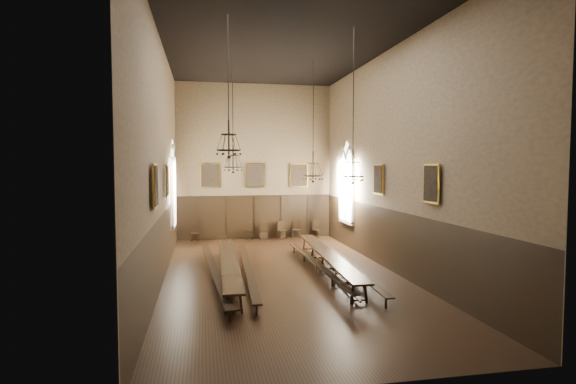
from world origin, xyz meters
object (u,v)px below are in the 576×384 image
object	(u,v)px
chair_6	(296,233)
chair_7	(316,233)
table_right	(328,262)
chair_4	(264,235)
chandelier_front_right	(353,165)
chair_5	(282,234)
chandelier_back_left	(233,159)
table_left	(229,269)
chair_0	(195,236)
chandelier_back_right	(313,169)
bench_left_outer	(214,272)
chair_3	(249,235)
bench_right_inner	(317,266)
bench_left_inner	(248,270)
bench_right_outer	(347,267)

from	to	relation	value
chair_6	chair_7	xyz separation A→B (m)	(1.15, -0.04, -0.01)
table_right	chair_4	bearing A→B (deg)	100.32
chair_6	chandelier_front_right	xyz separation A→B (m)	(-0.31, -10.89, 3.99)
chair_5	chandelier_back_left	distance (m)	8.10
table_left	chair_7	xyz separation A→B (m)	(5.62, 8.74, -0.06)
chair_0	chair_4	distance (m)	3.90
chandelier_back_left	chandelier_back_right	xyz separation A→B (m)	(3.62, 0.24, -0.42)
bench_left_outer	chandelier_front_right	distance (m)	6.53
table_right	chair_4	world-z (taller)	chair_4
bench_left_outer	chair_6	xyz separation A→B (m)	(5.03, 8.82, 0.02)
bench_left_outer	chandelier_back_right	xyz separation A→B (m)	(4.54, 2.87, 3.85)
chair_6	chair_4	bearing A→B (deg)	-158.82
chair_3	chair_6	bearing A→B (deg)	5.63
bench_left_outer	chair_0	distance (m)	8.87
bench_right_inner	chandelier_front_right	bearing A→B (deg)	-74.31
bench_left_outer	bench_right_inner	world-z (taller)	bench_left_outer
table_right	bench_left_inner	xyz separation A→B (m)	(-3.28, -0.36, -0.10)
table_left	chair_6	xyz separation A→B (m)	(4.47, 8.78, -0.05)
table_left	chair_4	size ratio (longest dim) A/B	9.71
bench_right_outer	chair_5	world-z (taller)	chair_5
chair_3	chair_5	world-z (taller)	chair_5
bench_right_outer	chandelier_back_left	bearing A→B (deg)	148.43
table_right	chair_7	size ratio (longest dim) A/B	9.61
table_left	chair_5	distance (m)	9.37
table_right	chair_6	size ratio (longest dim) A/B	9.28
chair_6	chandelier_back_right	distance (m)	7.10
bench_right_outer	chair_4	world-z (taller)	chair_4
chair_0	chandelier_back_right	size ratio (longest dim) A/B	0.18
bench_left_inner	chair_3	xyz separation A→B (m)	(0.96, 8.74, 0.02)
chair_3	chair_7	world-z (taller)	chair_7
bench_left_inner	chair_5	distance (m)	9.08
chair_0	chandelier_back_right	world-z (taller)	chandelier_back_right
bench_right_outer	chair_6	bearing A→B (deg)	91.25
chair_0	chair_7	distance (m)	7.02
table_left	chair_4	bearing A→B (deg)	73.90
table_right	chair_5	bearing A→B (deg)	92.75
chandelier_back_right	bench_right_inner	bearing A→B (deg)	-100.63
bench_right_inner	chair_3	world-z (taller)	chair_3
bench_right_outer	chair_6	xyz separation A→B (m)	(-0.19, 8.84, 0.04)
chair_0	bench_right_inner	bearing A→B (deg)	-55.01
bench_left_inner	chair_4	distance (m)	8.79
chair_3	chandelier_back_right	bearing A→B (deg)	-63.28
table_right	chandelier_front_right	xyz separation A→B (m)	(0.17, -2.51, 3.93)
chair_5	chair_6	bearing A→B (deg)	-7.84
bench_left_outer	chair_7	distance (m)	10.74
chair_6	chair_0	bearing A→B (deg)	-162.72
chandelier_front_right	chandelier_back_left	bearing A→B (deg)	129.00
bench_left_inner	chair_3	world-z (taller)	chair_3
bench_right_outer	chair_4	distance (m)	8.98
bench_right_inner	chair_0	bearing A→B (deg)	119.86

